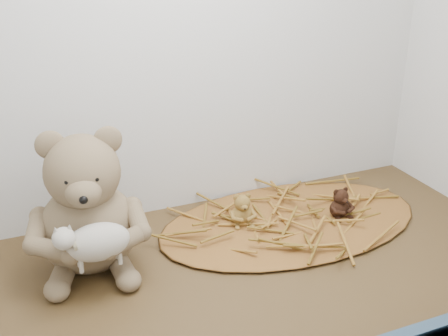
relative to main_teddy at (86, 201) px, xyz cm
name	(u,v)px	position (x,y,z in cm)	size (l,w,h in cm)	color
alcove_shell	(214,22)	(23.75, -4.56, 31.19)	(120.40, 60.20, 90.40)	#402C16
straw_bed	(291,221)	(42.96, -0.82, -13.23)	(59.57, 34.59, 1.15)	brown
main_teddy	(86,201)	(0.00, 0.00, 0.00)	(22.27, 23.51, 27.62)	#756048
toy_lamb	(98,242)	(0.00, -9.90, -3.21)	(14.42, 8.80, 9.32)	beige
mini_teddy_tan	(242,208)	(32.41, 1.85, -9.11)	(5.71, 6.03, 7.09)	olive
mini_teddy_brown	(340,201)	(53.51, -3.49, -9.25)	(5.49, 5.80, 6.81)	black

